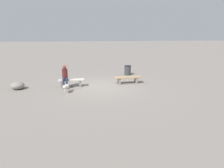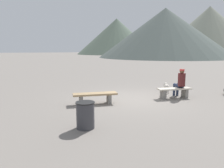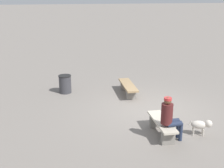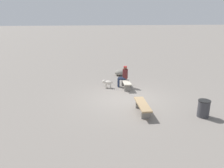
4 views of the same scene
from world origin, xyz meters
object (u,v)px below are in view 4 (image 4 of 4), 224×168
at_px(dog, 107,82).
at_px(bench_right, 126,83).
at_px(seated_person, 124,75).
at_px(boulder, 120,73).
at_px(trash_bin, 204,108).
at_px(bench_left, 143,106).

bearing_deg(dog, bench_right, -172.59).
relative_size(seated_person, boulder, 1.74).
distance_m(trash_bin, boulder, 7.84).
height_order(dog, trash_bin, trash_bin).
relative_size(dog, boulder, 0.88).
height_order(seated_person, dog, seated_person).
xyz_separation_m(bench_left, dog, (3.89, 1.11, 0.02)).
distance_m(bench_right, trash_bin, 5.08).
bearing_deg(seated_person, bench_right, -168.08).
height_order(bench_left, dog, dog).
relative_size(bench_right, dog, 2.33).
height_order(bench_right, seated_person, seated_person).
relative_size(bench_left, trash_bin, 2.37).
relative_size(bench_right, seated_person, 1.19).
xyz_separation_m(seated_person, dog, (-0.07, 1.06, -0.42)).
bearing_deg(dog, bench_left, 126.65).
bearing_deg(trash_bin, seated_person, 28.34).
xyz_separation_m(seated_person, boulder, (2.72, -0.27, -0.54)).
distance_m(bench_left, seated_person, 3.98).
xyz_separation_m(bench_left, boulder, (6.68, -0.22, -0.11)).
bearing_deg(seated_person, trash_bin, -151.47).
height_order(seated_person, boulder, seated_person).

